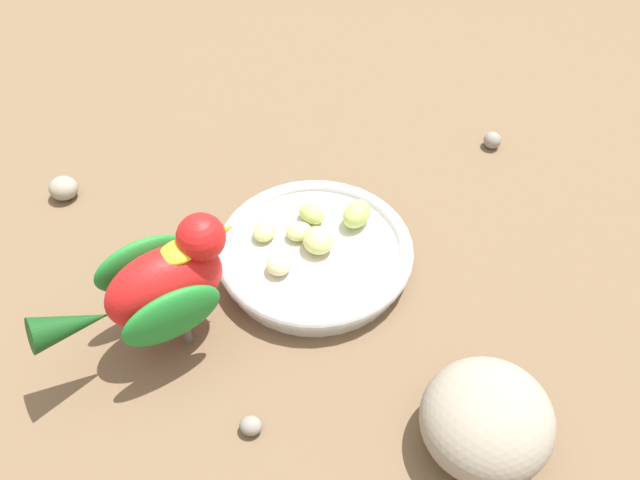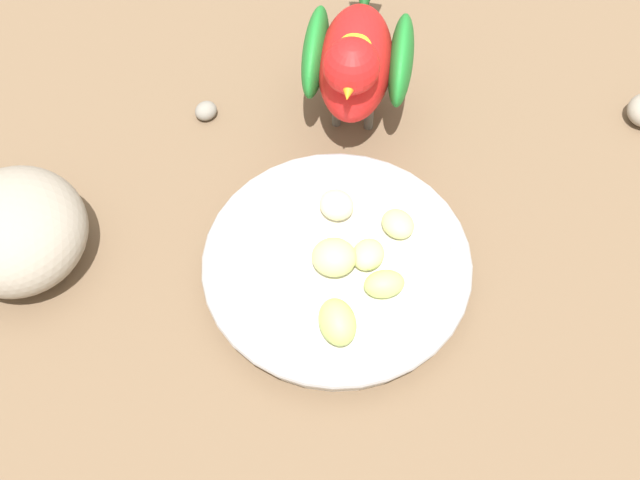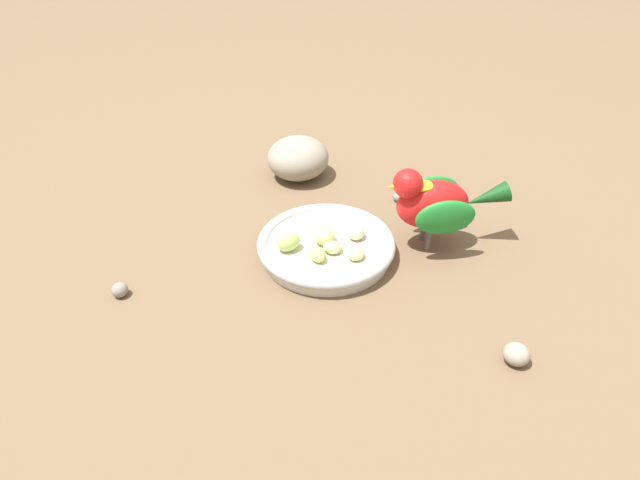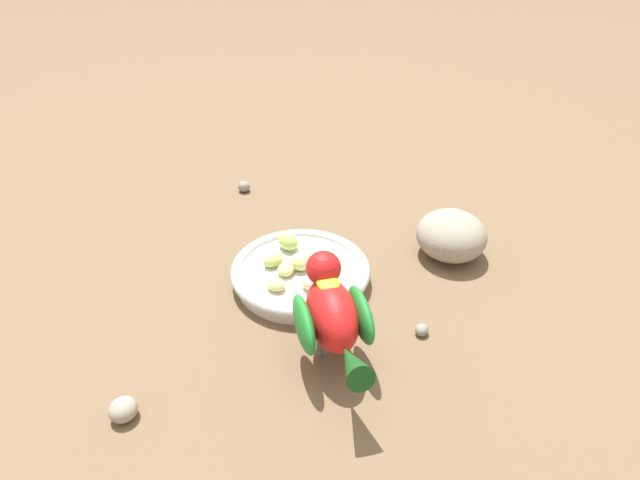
{
  "view_description": "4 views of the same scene",
  "coord_description": "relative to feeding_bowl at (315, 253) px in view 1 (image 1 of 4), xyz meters",
  "views": [
    {
      "loc": [
        0.2,
        0.37,
        0.46
      ],
      "look_at": [
        0.03,
        0.04,
        0.06
      ],
      "focal_mm": 35.32,
      "sensor_mm": 36.0,
      "label": 1
    },
    {
      "loc": [
        -0.3,
        -0.05,
        0.58
      ],
      "look_at": [
        0.03,
        0.02,
        0.04
      ],
      "focal_mm": 52.37,
      "sensor_mm": 36.0,
      "label": 2
    },
    {
      "loc": [
        -0.01,
        -0.64,
        0.5
      ],
      "look_at": [
        0.02,
        -0.01,
        0.04
      ],
      "focal_mm": 33.36,
      "sensor_mm": 36.0,
      "label": 3
    },
    {
      "loc": [
        0.62,
        -0.04,
        0.48
      ],
      "look_at": [
        0.0,
        0.04,
        0.05
      ],
      "focal_mm": 31.45,
      "sensor_mm": 36.0,
      "label": 4
    }
  ],
  "objects": [
    {
      "name": "ground_plane",
      "position": [
        -0.03,
        -0.01,
        -0.02
      ],
      "size": [
        4.0,
        4.0,
        0.0
      ],
      "primitive_type": "plane",
      "color": "brown"
    },
    {
      "name": "feeding_bowl",
      "position": [
        0.0,
        0.0,
        0.0
      ],
      "size": [
        0.19,
        0.19,
        0.03
      ],
      "color": "beige",
      "rests_on": "ground_plane"
    },
    {
      "name": "apple_piece_0",
      "position": [
        -0.05,
        -0.01,
        0.02
      ],
      "size": [
        0.04,
        0.04,
        0.03
      ],
      "primitive_type": "ellipsoid",
      "rotation": [
        0.0,
        0.0,
        0.5
      ],
      "color": "#B2CC66",
      "rests_on": "feeding_bowl"
    },
    {
      "name": "apple_piece_1",
      "position": [
        -0.0,
        0.0,
        0.02
      ],
      "size": [
        0.03,
        0.03,
        0.02
      ],
      "primitive_type": "ellipsoid",
      "rotation": [
        0.0,
        0.0,
        4.82
      ],
      "color": "#C6D17A",
      "rests_on": "feeding_bowl"
    },
    {
      "name": "apple_piece_2",
      "position": [
        0.04,
        -0.04,
        0.01
      ],
      "size": [
        0.03,
        0.03,
        0.02
      ],
      "primitive_type": "ellipsoid",
      "rotation": [
        0.0,
        0.0,
        4.02
      ],
      "color": "#C6D17A",
      "rests_on": "feeding_bowl"
    },
    {
      "name": "apple_piece_3",
      "position": [
        0.04,
        0.01,
        0.02
      ],
      "size": [
        0.03,
        0.03,
        0.02
      ],
      "primitive_type": "ellipsoid",
      "rotation": [
        0.0,
        0.0,
        4.23
      ],
      "color": "beige",
      "rests_on": "feeding_bowl"
    },
    {
      "name": "apple_piece_4",
      "position": [
        -0.01,
        -0.04,
        0.01
      ],
      "size": [
        0.03,
        0.03,
        0.02
      ],
      "primitive_type": "ellipsoid",
      "rotation": [
        0.0,
        0.0,
        5.12
      ],
      "color": "#B2CC66",
      "rests_on": "feeding_bowl"
    },
    {
      "name": "apple_piece_5",
      "position": [
        0.01,
        -0.02,
        0.01
      ],
      "size": [
        0.03,
        0.03,
        0.02
      ],
      "primitive_type": "ellipsoid",
      "rotation": [
        0.0,
        0.0,
        6.11
      ],
      "color": "#C6D17A",
      "rests_on": "feeding_bowl"
    },
    {
      "name": "parrot",
      "position": [
        0.15,
        0.02,
        0.06
      ],
      "size": [
        0.18,
        0.09,
        0.12
      ],
      "rotation": [
        0.0,
        0.0,
        -3.03
      ],
      "color": "#59544C",
      "rests_on": "ground_plane"
    },
    {
      "name": "rock_large",
      "position": [
        -0.03,
        0.22,
        0.02
      ],
      "size": [
        0.13,
        0.13,
        0.07
      ],
      "primitive_type": "ellipsoid",
      "rotation": [
        0.0,
        0.0,
        3.51
      ],
      "color": "gray",
      "rests_on": "ground_plane"
    },
    {
      "name": "pebble_0",
      "position": [
        0.12,
        0.13,
        -0.01
      ],
      "size": [
        0.02,
        0.02,
        0.01
      ],
      "primitive_type": "ellipsoid",
      "rotation": [
        0.0,
        0.0,
        2.49
      ],
      "color": "gray",
      "rests_on": "ground_plane"
    },
    {
      "name": "pebble_1",
      "position": [
        0.2,
        -0.2,
        -0.0
      ],
      "size": [
        0.04,
        0.04,
        0.02
      ],
      "primitive_type": "ellipsoid",
      "rotation": [
        0.0,
        0.0,
        5.58
      ],
      "color": "gray",
      "rests_on": "ground_plane"
    },
    {
      "name": "pebble_2",
      "position": [
        -0.26,
        -0.07,
        -0.01
      ],
      "size": [
        0.03,
        0.03,
        0.02
      ],
      "primitive_type": "ellipsoid",
      "rotation": [
        0.0,
        0.0,
        1.12
      ],
      "color": "gray",
      "rests_on": "ground_plane"
    }
  ]
}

